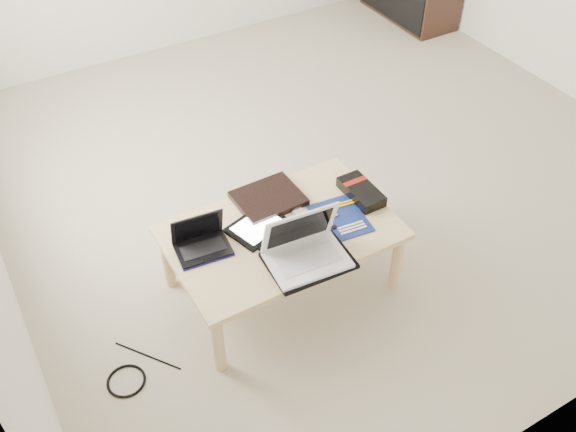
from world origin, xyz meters
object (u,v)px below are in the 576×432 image
netbook (201,242)px  coffee_table (281,237)px  white_laptop (305,249)px  gpu_box (361,192)px

netbook → coffee_table: bearing=-12.5°
white_laptop → netbook: bearing=140.5°
coffee_table → netbook: netbook is taller
coffee_table → gpu_box: bearing=1.9°
netbook → gpu_box: 0.87m
coffee_table → gpu_box: gpu_box is taller
gpu_box → netbook: bearing=175.4°
coffee_table → netbook: size_ratio=4.08×
coffee_table → netbook: 0.40m
netbook → gpu_box: netbook is taller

